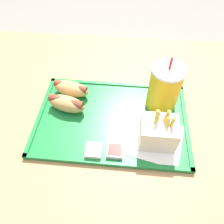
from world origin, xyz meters
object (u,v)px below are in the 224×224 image
hot_dog_far (71,89)px  sauce_cup_mayo (94,150)px  fries_carton (158,132)px  sauce_cup_ketchup (115,151)px  hot_dog_near (67,103)px  soda_cup (164,88)px

hot_dog_far → sauce_cup_mayo: hot_dog_far is taller
hot_dog_far → sauce_cup_mayo: size_ratio=2.91×
fries_carton → sauce_cup_ketchup: (-0.11, -0.05, -0.03)m
hot_dog_near → sauce_cup_ketchup: size_ratio=2.92×
soda_cup → hot_dog_near: (-0.28, -0.05, -0.05)m
soda_cup → fries_carton: soda_cup is taller
hot_dog_far → sauce_cup_ketchup: 0.25m
soda_cup → fries_carton: 0.14m
soda_cup → sauce_cup_ketchup: size_ratio=4.15×
fries_carton → sauce_cup_mayo: size_ratio=2.80×
soda_cup → hot_dog_near: 0.29m
fries_carton → sauce_cup_mayo: bearing=-163.1°
hot_dog_far → sauce_cup_ketchup: size_ratio=2.91×
fries_carton → sauce_cup_ketchup: bearing=-157.2°
fries_carton → sauce_cup_ketchup: 0.12m
hot_dog_far → hot_dog_near: (-0.00, -0.06, 0.00)m
hot_dog_far → fries_carton: fries_carton is taller
sauce_cup_mayo → sauce_cup_ketchup: 0.06m
sauce_cup_ketchup → soda_cup: bearing=55.1°
soda_cup → hot_dog_near: size_ratio=1.42×
hot_dog_near → soda_cup: bearing=9.4°
sauce_cup_mayo → soda_cup: bearing=45.6°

